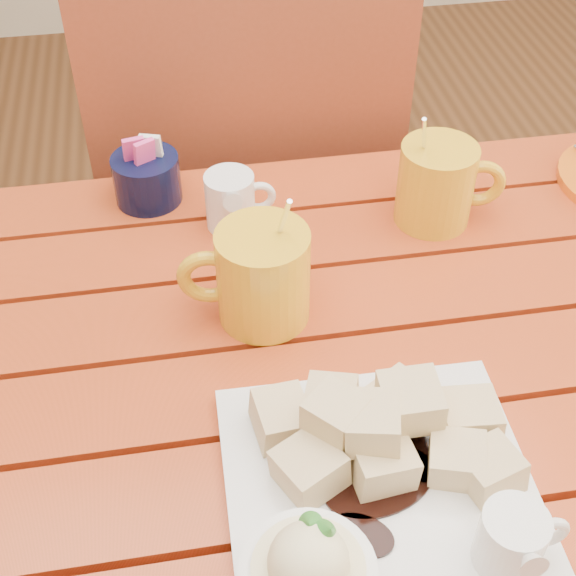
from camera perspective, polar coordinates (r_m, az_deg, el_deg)
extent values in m
cube|color=#963613|center=(0.77, 3.39, -13.66)|extent=(1.20, 0.11, 0.03)
cube|color=#963613|center=(0.84, 1.73, -7.21)|extent=(1.20, 0.11, 0.03)
cube|color=#963613|center=(0.91, 0.37, -1.77)|extent=(1.20, 0.11, 0.03)
cube|color=#963613|center=(0.99, -0.77, 2.80)|extent=(1.20, 0.11, 0.03)
cube|color=#963613|center=(1.08, -1.73, 6.64)|extent=(1.20, 0.11, 0.03)
cube|color=#963613|center=(1.13, -1.80, 4.89)|extent=(1.12, 0.04, 0.08)
cube|color=white|center=(0.74, 6.67, -14.52)|extent=(0.28, 0.28, 0.02)
cube|color=gold|center=(0.74, 14.20, -12.41)|extent=(0.06, 0.06, 0.04)
cube|color=gold|center=(0.72, 6.67, -12.18)|extent=(0.05, 0.05, 0.04)
cube|color=gold|center=(0.74, 11.91, -11.86)|extent=(0.06, 0.06, 0.04)
cube|color=gold|center=(0.77, 12.74, -9.03)|extent=(0.05, 0.05, 0.04)
cube|color=gold|center=(0.72, 1.52, -12.69)|extent=(0.07, 0.07, 0.04)
cube|color=gold|center=(0.76, 3.08, -8.35)|extent=(0.06, 0.06, 0.04)
cube|color=gold|center=(0.73, 8.67, -7.99)|extent=(0.05, 0.05, 0.04)
cube|color=gold|center=(0.75, -0.51, -9.24)|extent=(0.05, 0.05, 0.04)
cube|color=gold|center=(0.71, 3.37, -8.96)|extent=(0.07, 0.07, 0.04)
cube|color=gold|center=(0.77, 7.84, -8.03)|extent=(0.07, 0.07, 0.04)
cube|color=gold|center=(0.71, 6.08, -9.55)|extent=(0.06, 0.06, 0.04)
cylinder|color=beige|center=(0.65, 1.43, -19.78)|extent=(0.09, 0.09, 0.03)
sphere|color=beige|center=(0.63, 1.46, -18.93)|extent=(0.06, 0.06, 0.06)
cone|color=#2E7B28|center=(0.61, 2.76, -16.93)|extent=(0.03, 0.04, 0.03)
cone|color=#2E7B28|center=(0.62, 1.56, -16.41)|extent=(0.03, 0.03, 0.02)
cylinder|color=white|center=(0.69, 15.55, -16.86)|extent=(0.05, 0.05, 0.06)
cylinder|color=black|center=(0.67, 15.96, -15.76)|extent=(0.04, 0.04, 0.01)
cone|color=white|center=(0.66, 16.78, -17.87)|extent=(0.02, 0.02, 0.03)
torus|color=white|center=(0.70, 18.01, -16.20)|extent=(0.04, 0.01, 0.04)
cylinder|color=gold|center=(0.85, -1.77, 0.85)|extent=(0.10, 0.10, 0.11)
cylinder|color=black|center=(0.82, -1.84, 3.27)|extent=(0.08, 0.08, 0.01)
torus|color=gold|center=(0.85, -5.65, 0.77)|extent=(0.07, 0.02, 0.07)
cylinder|color=silver|center=(0.84, -0.81, 3.46)|extent=(0.02, 0.07, 0.15)
cylinder|color=gold|center=(1.00, 10.45, 7.27)|extent=(0.09, 0.09, 0.10)
cylinder|color=black|center=(0.98, 10.77, 9.35)|extent=(0.08, 0.08, 0.01)
torus|color=gold|center=(1.02, 13.47, 7.23)|extent=(0.07, 0.02, 0.06)
cylinder|color=silver|center=(0.99, 9.66, 9.27)|extent=(0.04, 0.06, 0.14)
cylinder|color=white|center=(0.99, -4.14, 6.19)|extent=(0.06, 0.06, 0.07)
cylinder|color=white|center=(0.97, -4.23, 7.72)|extent=(0.05, 0.05, 0.01)
cone|color=white|center=(0.95, -4.00, 6.33)|extent=(0.02, 0.02, 0.03)
torus|color=white|center=(0.99, -2.07, 6.50)|extent=(0.04, 0.01, 0.04)
cylinder|color=black|center=(1.05, -10.00, 7.67)|extent=(0.09, 0.09, 0.06)
cube|color=#F04195|center=(1.03, -10.89, 9.50)|extent=(0.03, 0.02, 0.04)
cube|color=white|center=(1.03, -9.69, 9.76)|extent=(0.03, 0.02, 0.04)
cube|color=#F04195|center=(1.02, -10.17, 9.32)|extent=(0.03, 0.02, 0.04)
cube|color=brown|center=(1.50, -3.31, 6.14)|extent=(0.46, 0.46, 0.03)
cylinder|color=brown|center=(1.83, 2.41, 4.21)|extent=(0.04, 0.04, 0.46)
cylinder|color=brown|center=(1.81, -9.97, 2.89)|extent=(0.04, 0.04, 0.46)
cylinder|color=brown|center=(1.55, 5.19, -4.84)|extent=(0.04, 0.04, 0.46)
cylinder|color=brown|center=(1.53, -9.49, -6.55)|extent=(0.04, 0.04, 0.46)
cube|color=brown|center=(1.19, -2.61, 10.18)|extent=(0.46, 0.04, 0.48)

